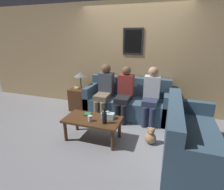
{
  "coord_description": "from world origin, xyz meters",
  "views": [
    {
      "loc": [
        0.88,
        -3.33,
        1.84
      ],
      "look_at": [
        -0.17,
        -0.16,
        0.69
      ],
      "focal_mm": 28.0,
      "sensor_mm": 36.0,
      "label": 1
    }
  ],
  "objects_px": {
    "teddy_bear": "(151,136)",
    "coffee_table": "(93,122)",
    "couch_main": "(127,102)",
    "couch_side": "(189,140)",
    "wine_bottle": "(104,117)",
    "drinking_glass": "(90,118)",
    "person_left": "(104,88)",
    "person_middle": "(124,91)",
    "person_right": "(151,93)"
  },
  "relations": [
    {
      "from": "person_left",
      "to": "coffee_table",
      "type": "bearing_deg",
      "value": -80.83
    },
    {
      "from": "person_middle",
      "to": "person_right",
      "type": "height_order",
      "value": "person_right"
    },
    {
      "from": "wine_bottle",
      "to": "person_middle",
      "type": "bearing_deg",
      "value": 87.74
    },
    {
      "from": "drinking_glass",
      "to": "person_left",
      "type": "relative_size",
      "value": 0.08
    },
    {
      "from": "person_left",
      "to": "person_right",
      "type": "distance_m",
      "value": 1.08
    },
    {
      "from": "person_left",
      "to": "person_right",
      "type": "relative_size",
      "value": 1.0
    },
    {
      "from": "couch_side",
      "to": "person_right",
      "type": "height_order",
      "value": "person_right"
    },
    {
      "from": "coffee_table",
      "to": "wine_bottle",
      "type": "xyz_separation_m",
      "value": [
        0.27,
        -0.09,
        0.17
      ]
    },
    {
      "from": "couch_main",
      "to": "teddy_bear",
      "type": "height_order",
      "value": "couch_main"
    },
    {
      "from": "couch_main",
      "to": "couch_side",
      "type": "relative_size",
      "value": 1.15
    },
    {
      "from": "couch_main",
      "to": "wine_bottle",
      "type": "bearing_deg",
      "value": -93.4
    },
    {
      "from": "drinking_glass",
      "to": "person_left",
      "type": "bearing_deg",
      "value": 98.52
    },
    {
      "from": "couch_side",
      "to": "teddy_bear",
      "type": "xyz_separation_m",
      "value": [
        -0.59,
        0.2,
        -0.18
      ]
    },
    {
      "from": "couch_main",
      "to": "drinking_glass",
      "type": "height_order",
      "value": "couch_main"
    },
    {
      "from": "wine_bottle",
      "to": "person_left",
      "type": "distance_m",
      "value": 1.26
    },
    {
      "from": "wine_bottle",
      "to": "person_left",
      "type": "relative_size",
      "value": 0.24
    },
    {
      "from": "wine_bottle",
      "to": "person_right",
      "type": "height_order",
      "value": "person_right"
    },
    {
      "from": "drinking_glass",
      "to": "coffee_table",
      "type": "bearing_deg",
      "value": 91.12
    },
    {
      "from": "couch_side",
      "to": "coffee_table",
      "type": "bearing_deg",
      "value": 89.85
    },
    {
      "from": "wine_bottle",
      "to": "person_middle",
      "type": "xyz_separation_m",
      "value": [
        0.05,
        1.15,
        0.11
      ]
    },
    {
      "from": "couch_main",
      "to": "person_left",
      "type": "height_order",
      "value": "person_left"
    },
    {
      "from": "teddy_bear",
      "to": "couch_main",
      "type": "bearing_deg",
      "value": 123.26
    },
    {
      "from": "person_left",
      "to": "person_middle",
      "type": "distance_m",
      "value": 0.49
    },
    {
      "from": "person_right",
      "to": "teddy_bear",
      "type": "bearing_deg",
      "value": -81.73
    },
    {
      "from": "person_middle",
      "to": "wine_bottle",
      "type": "bearing_deg",
      "value": -92.26
    },
    {
      "from": "person_right",
      "to": "teddy_bear",
      "type": "distance_m",
      "value": 1.01
    },
    {
      "from": "couch_side",
      "to": "person_right",
      "type": "bearing_deg",
      "value": 33.91
    },
    {
      "from": "wine_bottle",
      "to": "drinking_glass",
      "type": "height_order",
      "value": "wine_bottle"
    },
    {
      "from": "person_left",
      "to": "person_middle",
      "type": "xyz_separation_m",
      "value": [
        0.49,
        -0.02,
        -0.02
      ]
    },
    {
      "from": "teddy_bear",
      "to": "person_right",
      "type": "bearing_deg",
      "value": 98.27
    },
    {
      "from": "drinking_glass",
      "to": "couch_main",
      "type": "bearing_deg",
      "value": 75.49
    },
    {
      "from": "coffee_table",
      "to": "person_left",
      "type": "distance_m",
      "value": 1.14
    },
    {
      "from": "person_left",
      "to": "teddy_bear",
      "type": "bearing_deg",
      "value": -36.22
    },
    {
      "from": "wine_bottle",
      "to": "teddy_bear",
      "type": "bearing_deg",
      "value": 20.9
    },
    {
      "from": "teddy_bear",
      "to": "coffee_table",
      "type": "bearing_deg",
      "value": -169.09
    },
    {
      "from": "couch_side",
      "to": "person_middle",
      "type": "distance_m",
      "value": 1.71
    },
    {
      "from": "person_middle",
      "to": "drinking_glass",
      "type": "bearing_deg",
      "value": -105.08
    },
    {
      "from": "wine_bottle",
      "to": "drinking_glass",
      "type": "bearing_deg",
      "value": -179.01
    },
    {
      "from": "couch_main",
      "to": "coffee_table",
      "type": "bearing_deg",
      "value": -105.67
    },
    {
      "from": "coffee_table",
      "to": "teddy_bear",
      "type": "distance_m",
      "value": 1.07
    },
    {
      "from": "wine_bottle",
      "to": "drinking_glass",
      "type": "relative_size",
      "value": 2.83
    },
    {
      "from": "wine_bottle",
      "to": "coffee_table",
      "type": "bearing_deg",
      "value": 161.04
    },
    {
      "from": "coffee_table",
      "to": "person_left",
      "type": "bearing_deg",
      "value": 99.17
    },
    {
      "from": "couch_main",
      "to": "person_right",
      "type": "height_order",
      "value": "person_right"
    },
    {
      "from": "person_right",
      "to": "teddy_bear",
      "type": "height_order",
      "value": "person_right"
    },
    {
      "from": "coffee_table",
      "to": "person_left",
      "type": "relative_size",
      "value": 0.84
    },
    {
      "from": "coffee_table",
      "to": "person_left",
      "type": "height_order",
      "value": "person_left"
    },
    {
      "from": "person_left",
      "to": "teddy_bear",
      "type": "relative_size",
      "value": 3.86
    },
    {
      "from": "drinking_glass",
      "to": "wine_bottle",
      "type": "bearing_deg",
      "value": 0.99
    },
    {
      "from": "person_right",
      "to": "coffee_table",
      "type": "bearing_deg",
      "value": -130.57
    }
  ]
}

